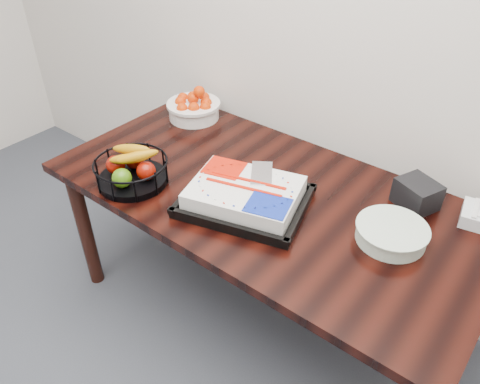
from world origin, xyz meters
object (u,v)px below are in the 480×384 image
Objects in this scene: cake_tray at (245,196)px; napkin_box at (417,194)px; table at (264,207)px; fruit_basket at (131,169)px; plate_stack at (391,233)px; tangerine_bowl at (193,104)px.

cake_tray is 0.67m from napkin_box.
fruit_basket is at bearing -147.94° from table.
cake_tray is at bearing -141.85° from napkin_box.
napkin_box is (-0.01, 0.25, 0.02)m from plate_stack.
napkin_box is at bearing 38.15° from cake_tray.
plate_stack is (1.19, -0.26, -0.04)m from tangerine_bowl.
napkin_box is at bearing 92.19° from plate_stack.
plate_stack is at bearing 3.92° from table.
table is 7.02× the size of plate_stack.
table is 12.06× the size of napkin_box.
table is at bearing 32.06° from fruit_basket.
cake_tray is (-0.01, -0.12, 0.13)m from table.
fruit_basket is (-0.47, -0.29, 0.15)m from table.
cake_tray is 1.82× the size of fruit_basket.
table is 0.61m from napkin_box.
fruit_basket is (0.20, -0.59, -0.01)m from tangerine_bowl.
napkin_box is (0.98, 0.58, -0.01)m from fruit_basket.
plate_stack is at bearing 16.70° from cake_tray.
tangerine_bowl reaches higher than fruit_basket.
napkin_box reaches higher than plate_stack.
plate_stack is 0.25m from napkin_box.
cake_tray is 2.16× the size of plate_stack.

